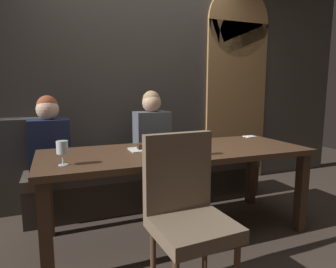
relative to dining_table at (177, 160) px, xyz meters
name	(u,v)px	position (x,y,z in m)	size (l,w,h in m)	color
ground	(177,233)	(0.00, 0.00, -0.65)	(9.00, 9.00, 0.00)	#382D26
back_wall_tiled	(137,67)	(0.00, 1.22, 0.85)	(6.00, 0.12, 3.00)	#423D38
arched_door	(237,80)	(1.35, 1.15, 0.71)	(0.90, 0.05, 2.55)	olive
dining_table	(177,160)	(0.00, 0.00, 0.00)	(2.20, 0.84, 0.74)	#412B1C
banquette_bench	(151,184)	(0.00, 0.70, -0.42)	(2.50, 0.44, 0.45)	#312A23
chair_near_side	(186,206)	(-0.25, -0.72, -0.09)	(0.47, 0.47, 0.98)	#4C3321
diner_redhead	(49,138)	(-0.99, 0.67, 0.14)	(0.36, 0.24, 0.73)	#192342
diner_bearded	(152,130)	(0.02, 0.72, 0.16)	(0.36, 0.24, 0.78)	#4C515B
wine_glass_near_left	(62,149)	(-0.90, -0.19, 0.20)	(0.08, 0.08, 0.16)	silver
wine_glass_end_right	(156,146)	(-0.30, -0.33, 0.20)	(0.08, 0.08, 0.16)	silver
wine_glass_center_front	(194,141)	(0.03, -0.26, 0.20)	(0.08, 0.08, 0.16)	silver
espresso_cup	(158,151)	(-0.20, -0.10, 0.11)	(0.12, 0.12, 0.06)	white
dessert_plate	(142,148)	(-0.28, 0.09, 0.10)	(0.19, 0.19, 0.05)	white
folded_napkin	(250,136)	(0.98, 0.33, 0.09)	(0.11, 0.10, 0.01)	silver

